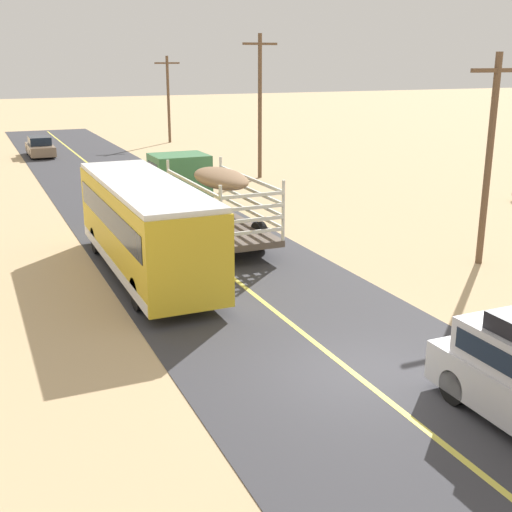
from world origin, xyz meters
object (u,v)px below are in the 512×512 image
Objects in this scene: livestock_truck at (195,187)px; power_pole_near at (489,154)px; car_far at (40,147)px; bus at (145,225)px; power_pole_mid at (260,102)px; power_pole_far at (168,96)px.

livestock_truck is 1.32× the size of power_pole_near.
car_far is at bearing 98.41° from livestock_truck.
bus is 12.13m from power_pole_near.
bus is at bearing -125.29° from power_pole_mid.
power_pole_near is 0.86× the size of power_pole_mid.
power_pole_mid is at bearing 53.36° from livestock_truck.
power_pole_near is 19.65m from power_pole_mid.
bus reaches higher than car_far.
livestock_truck is 31.06m from power_pole_far.
livestock_truck is 25.82m from car_far.
bus is 31.25m from car_far.
power_pole_near is at bearing -71.74° from car_far.
livestock_truck reaches higher than car_far.
livestock_truck is 2.20× the size of car_far.
power_pole_mid is at bearing 90.00° from power_pole_near.
bus is (-3.67, -5.71, -0.04)m from livestock_truck.
car_far is 0.51× the size of power_pole_mid.
bus is 2.27× the size of car_far.
livestock_truck is at bearing -104.41° from power_pole_far.
livestock_truck is 1.13× the size of power_pole_mid.
car_far is 12.75m from power_pole_far.
power_pole_near is 1.00× the size of power_pole_far.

